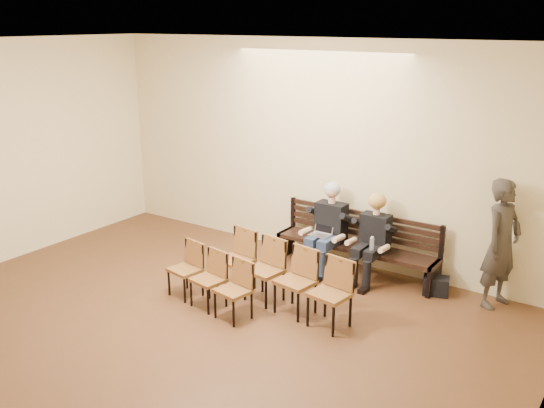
{
  "coord_description": "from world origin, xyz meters",
  "views": [
    {
      "loc": [
        4.71,
        -3.23,
        3.76
      ],
      "look_at": [
        -0.24,
        4.05,
        1.07
      ],
      "focal_mm": 40.0,
      "sensor_mm": 36.0,
      "label": 1
    }
  ],
  "objects_px": {
    "laptop": "(320,238)",
    "bag": "(436,286)",
    "bench": "(355,259)",
    "seated_woman": "(372,241)",
    "passerby": "(503,234)",
    "chair_row_back": "(279,276)",
    "water_bottle": "(371,252)",
    "chair_row_front": "(208,280)",
    "seated_man": "(328,227)"
  },
  "relations": [
    {
      "from": "bench",
      "to": "water_bottle",
      "type": "bearing_deg",
      "value": -39.86
    },
    {
      "from": "water_bottle",
      "to": "chair_row_back",
      "type": "xyz_separation_m",
      "value": [
        -0.76,
        -1.25,
        -0.11
      ]
    },
    {
      "from": "chair_row_front",
      "to": "water_bottle",
      "type": "bearing_deg",
      "value": 58.84
    },
    {
      "from": "bench",
      "to": "seated_man",
      "type": "bearing_deg",
      "value": -164.01
    },
    {
      "from": "seated_man",
      "to": "laptop",
      "type": "xyz_separation_m",
      "value": [
        -0.05,
        -0.17,
        -0.13
      ]
    },
    {
      "from": "seated_man",
      "to": "seated_woman",
      "type": "xyz_separation_m",
      "value": [
        0.75,
        0.0,
        -0.07
      ]
    },
    {
      "from": "bag",
      "to": "chair_row_back",
      "type": "relative_size",
      "value": 0.17
    },
    {
      "from": "bench",
      "to": "seated_man",
      "type": "distance_m",
      "value": 0.64
    },
    {
      "from": "bag",
      "to": "passerby",
      "type": "xyz_separation_m",
      "value": [
        0.79,
        0.15,
        0.89
      ]
    },
    {
      "from": "chair_row_back",
      "to": "chair_row_front",
      "type": "bearing_deg",
      "value": -137.4
    },
    {
      "from": "water_bottle",
      "to": "chair_row_front",
      "type": "xyz_separation_m",
      "value": [
        -1.55,
        -1.8,
        -0.17
      ]
    },
    {
      "from": "water_bottle",
      "to": "passerby",
      "type": "relative_size",
      "value": 0.1
    },
    {
      "from": "seated_woman",
      "to": "bag",
      "type": "distance_m",
      "value": 1.1
    },
    {
      "from": "chair_row_back",
      "to": "seated_woman",
      "type": "bearing_deg",
      "value": 74.35
    },
    {
      "from": "seated_woman",
      "to": "passerby",
      "type": "xyz_separation_m",
      "value": [
        1.77,
        0.22,
        0.4
      ]
    },
    {
      "from": "laptop",
      "to": "chair_row_back",
      "type": "distance_m",
      "value": 1.34
    },
    {
      "from": "passerby",
      "to": "bench",
      "type": "bearing_deg",
      "value": 110.14
    },
    {
      "from": "chair_row_front",
      "to": "bag",
      "type": "bearing_deg",
      "value": 50.71
    },
    {
      "from": "chair_row_back",
      "to": "passerby",
      "type": "bearing_deg",
      "value": 43.23
    },
    {
      "from": "bench",
      "to": "water_bottle",
      "type": "xyz_separation_m",
      "value": [
        0.44,
        -0.36,
        0.33
      ]
    },
    {
      "from": "laptop",
      "to": "bench",
      "type": "bearing_deg",
      "value": 25.01
    },
    {
      "from": "seated_man",
      "to": "chair_row_front",
      "type": "xyz_separation_m",
      "value": [
        -0.7,
        -2.04,
        -0.3
      ]
    },
    {
      "from": "seated_woman",
      "to": "chair_row_back",
      "type": "xyz_separation_m",
      "value": [
        -0.65,
        -1.49,
        -0.18
      ]
    },
    {
      "from": "passerby",
      "to": "seated_man",
      "type": "bearing_deg",
      "value": 112.41
    },
    {
      "from": "bench",
      "to": "seated_woman",
      "type": "bearing_deg",
      "value": -20.09
    },
    {
      "from": "water_bottle",
      "to": "chair_row_front",
      "type": "bearing_deg",
      "value": -130.85
    },
    {
      "from": "seated_man",
      "to": "water_bottle",
      "type": "distance_m",
      "value": 0.9
    },
    {
      "from": "laptop",
      "to": "bag",
      "type": "distance_m",
      "value": 1.85
    },
    {
      "from": "water_bottle",
      "to": "chair_row_back",
      "type": "height_order",
      "value": "chair_row_back"
    },
    {
      "from": "laptop",
      "to": "passerby",
      "type": "height_order",
      "value": "passerby"
    },
    {
      "from": "laptop",
      "to": "chair_row_back",
      "type": "height_order",
      "value": "chair_row_back"
    },
    {
      "from": "water_bottle",
      "to": "chair_row_back",
      "type": "relative_size",
      "value": 0.1
    },
    {
      "from": "bag",
      "to": "chair_row_front",
      "type": "bearing_deg",
      "value": -138.98
    },
    {
      "from": "bag",
      "to": "passerby",
      "type": "bearing_deg",
      "value": 10.73
    },
    {
      "from": "water_bottle",
      "to": "chair_row_front",
      "type": "distance_m",
      "value": 2.38
    },
    {
      "from": "seated_woman",
      "to": "chair_row_front",
      "type": "height_order",
      "value": "seated_woman"
    },
    {
      "from": "seated_man",
      "to": "water_bottle",
      "type": "xyz_separation_m",
      "value": [
        0.86,
        -0.24,
        -0.14
      ]
    },
    {
      "from": "water_bottle",
      "to": "chair_row_front",
      "type": "height_order",
      "value": "chair_row_front"
    },
    {
      "from": "bench",
      "to": "bag",
      "type": "distance_m",
      "value": 1.32
    },
    {
      "from": "seated_man",
      "to": "laptop",
      "type": "distance_m",
      "value": 0.22
    },
    {
      "from": "passerby",
      "to": "seated_woman",
      "type": "bearing_deg",
      "value": 114.5
    },
    {
      "from": "bench",
      "to": "passerby",
      "type": "relative_size",
      "value": 1.27
    },
    {
      "from": "chair_row_back",
      "to": "water_bottle",
      "type": "bearing_deg",
      "value": 66.58
    },
    {
      "from": "chair_row_front",
      "to": "chair_row_back",
      "type": "distance_m",
      "value": 0.96
    },
    {
      "from": "passerby",
      "to": "chair_row_back",
      "type": "bearing_deg",
      "value": 142.69
    },
    {
      "from": "passerby",
      "to": "chair_row_front",
      "type": "bearing_deg",
      "value": 142.53
    },
    {
      "from": "passerby",
      "to": "chair_row_back",
      "type": "height_order",
      "value": "passerby"
    },
    {
      "from": "bag",
      "to": "water_bottle",
      "type": "bearing_deg",
      "value": -160.14
    },
    {
      "from": "seated_man",
      "to": "seated_woman",
      "type": "distance_m",
      "value": 0.75
    },
    {
      "from": "seated_man",
      "to": "bag",
      "type": "bearing_deg",
      "value": 2.35
    }
  ]
}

